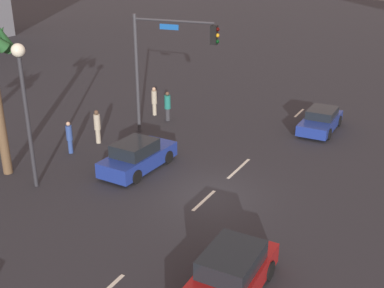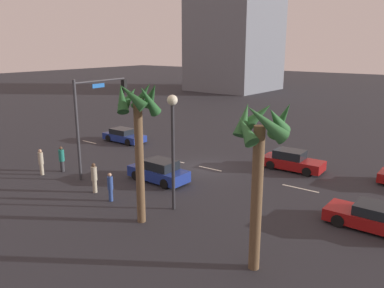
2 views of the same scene
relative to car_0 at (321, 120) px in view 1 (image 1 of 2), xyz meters
The scene contains 13 objects.
ground_plane 10.68m from the car_0, 169.08° to the left, with size 220.00×220.00×0.00m, color #28282D.
lane_stripe_3 11.28m from the car_0, 169.67° to the left, with size 1.99×0.14×0.01m, color silver.
lane_stripe_4 7.70m from the car_0, 164.74° to the left, with size 2.57×0.14×0.01m, color silver.
lane_stripe_5 3.32m from the car_0, 38.24° to the left, with size 1.92×0.14×0.01m, color silver.
car_0 is the anchor object (origin of this frame).
car_1 11.65m from the car_0, 147.46° to the left, with size 4.26×1.98×1.48m.
car_2 16.05m from the car_0, behind, with size 4.38×1.88×1.43m.
traffic_signal 10.11m from the car_0, 124.86° to the left, with size 0.57×5.01×6.72m.
streetlamp 16.79m from the car_0, 145.55° to the left, with size 0.56×0.56×6.35m.
pedestrian_0 10.43m from the car_0, 103.06° to the left, with size 0.41×0.41×1.85m.
pedestrian_1 12.95m from the car_0, 128.16° to the left, with size 0.46×0.46×1.88m.
pedestrian_2 14.40m from the car_0, 133.00° to the left, with size 0.45×0.45×1.72m.
pedestrian_3 9.30m from the car_0, 107.99° to the left, with size 0.53×0.53×1.85m.
Camera 1 is at (-16.15, -7.93, 9.51)m, focal length 43.82 mm.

